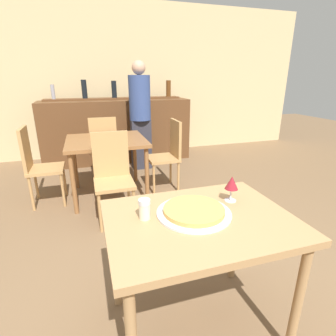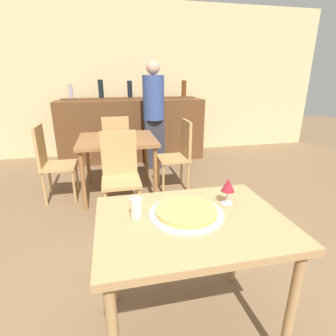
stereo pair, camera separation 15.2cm
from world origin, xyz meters
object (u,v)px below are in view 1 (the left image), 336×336
Objects in this scene: chair_far_side_right at (169,151)px; person_standing at (140,113)px; chair_far_side_left at (37,162)px; cheese_shaker at (145,209)px; chair_far_side_back at (104,145)px; pizza_tray at (194,211)px; wine_glass at (232,184)px; chair_far_side_front at (113,172)px.

person_standing is at bearing -169.19° from chair_far_side_right.
cheese_shaker is at bearing -157.48° from chair_far_side_left.
chair_far_side_back is 2.72m from pizza_tray.
chair_far_side_left is 1.78m from person_standing.
pizza_tray is (0.30, -2.69, 0.25)m from chair_far_side_back.
chair_far_side_right is (1.63, 0.00, 0.00)m from chair_far_side_left.
wine_glass is at bearing 5.47° from cheese_shaker.
person_standing is (0.63, 1.57, 0.40)m from chair_far_side_front.
chair_far_side_front and chair_far_side_right have the same top height.
chair_far_side_left is 8.49× the size of cheese_shaker.
chair_far_side_left and chair_far_side_right have the same top height.
person_standing reaches higher than chair_far_side_right.
chair_far_side_back is 1.00× the size of chair_far_side_left.
pizza_tray is 3.05m from person_standing.
chair_far_side_back and chair_far_side_right have the same top height.
chair_far_side_left is 0.55× the size of person_standing.
chair_far_side_back is at bearing 90.74° from cheese_shaker.
person_standing is (0.63, 0.34, 0.40)m from chair_far_side_back.
chair_far_side_left is at bearing 124.94° from wine_glass.
chair_far_side_back reaches higher than cheese_shaker.
pizza_tray is at bearing -151.74° from chair_far_side_left.
chair_far_side_right is at bearing -90.00° from chair_far_side_left.
chair_far_side_left is 1.63m from chair_far_side_right.
chair_far_side_front is 1.02m from chair_far_side_left.
pizza_tray is 2.59× the size of wine_glass.
chair_far_side_back is 0.82m from person_standing.
chair_far_side_back is 1.02m from chair_far_side_right.
cheese_shaker is (-0.78, -2.05, 0.29)m from chair_far_side_right.
chair_far_side_front is at bearing 112.75° from wine_glass.
chair_far_side_left is at bearing 112.52° from cheese_shaker.
person_standing is (1.45, 0.95, 0.40)m from chair_far_side_left.
pizza_tray is (0.30, -1.47, 0.25)m from chair_far_side_front.
chair_far_side_front and chair_far_side_left have the same top height.
chair_far_side_right reaches higher than cheese_shaker.
cheese_shaker is at bearing 173.20° from pizza_tray.
wine_glass reaches higher than pizza_tray.
chair_far_side_left is (-0.81, -0.61, 0.00)m from chair_far_side_back.
chair_far_side_right is at bearing 76.20° from pizza_tray.
chair_far_side_right is 5.97× the size of wine_glass.
wine_glass is at bearing 102.53° from chair_far_side_back.
chair_far_side_back is 0.55× the size of person_standing.
chair_far_side_left is 2.46m from wine_glass.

